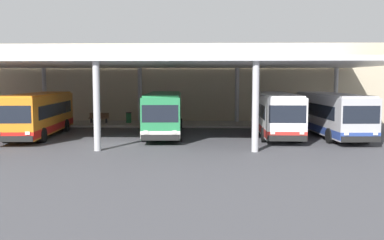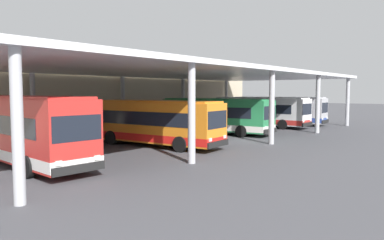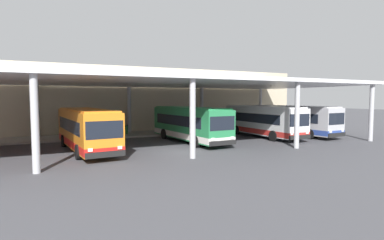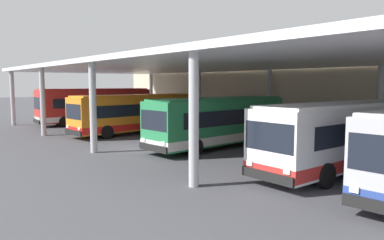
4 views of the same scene
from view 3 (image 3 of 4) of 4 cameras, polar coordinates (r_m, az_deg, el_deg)
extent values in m
plane|color=#47474C|center=(22.76, -2.71, -6.00)|extent=(200.00, 200.00, 0.00)
cube|color=#A39E93|center=(33.74, -10.75, -2.63)|extent=(42.00, 4.50, 0.18)
cube|color=#C1B293|center=(36.65, -12.20, 3.72)|extent=(48.00, 1.60, 7.64)
cube|color=silver|center=(27.58, -7.37, 6.99)|extent=(40.00, 17.00, 0.30)
cylinder|color=#B2B2B7|center=(18.09, -27.14, -0.67)|extent=(0.40, 0.40, 5.25)
cylinder|color=#B2B2B7|center=(34.06, -26.80, 1.35)|extent=(0.40, 0.40, 5.25)
cylinder|color=#B2B2B7|center=(20.19, 0.11, 0.23)|extent=(0.40, 0.40, 5.25)
cylinder|color=#B2B2B7|center=(35.23, -11.57, 1.78)|extent=(0.40, 0.40, 5.25)
cylinder|color=#B2B2B7|center=(25.68, 18.92, 0.83)|extent=(0.40, 0.40, 5.25)
cylinder|color=#B2B2B7|center=(38.63, 1.82, 2.05)|extent=(0.40, 0.40, 5.25)
cylinder|color=#B2B2B7|center=(32.90, 30.34, 1.15)|extent=(0.40, 0.40, 5.25)
cylinder|color=#B2B2B7|center=(43.77, 12.56, 2.19)|extent=(0.40, 0.40, 5.25)
cube|color=orange|center=(24.46, -19.03, -1.50)|extent=(3.32, 10.57, 2.70)
cube|color=red|center=(24.58, -18.97, -3.82)|extent=(3.34, 10.59, 0.50)
cube|color=black|center=(24.58, -19.11, -0.77)|extent=(3.21, 8.70, 0.90)
cube|color=black|center=(19.44, -15.91, -1.78)|extent=(2.30, 0.30, 1.10)
cube|color=black|center=(19.56, -15.76, -6.18)|extent=(2.45, 0.35, 0.36)
cube|color=orange|center=(24.37, -19.10, 1.80)|extent=(3.09, 10.14, 0.12)
cube|color=yellow|center=(19.40, -15.98, 0.64)|extent=(1.75, 0.26, 0.28)
cube|color=white|center=(19.30, -18.37, -5.32)|extent=(0.29, 0.10, 0.20)
cube|color=white|center=(19.76, -13.25, -5.00)|extent=(0.29, 0.10, 0.20)
cylinder|color=black|center=(21.24, -20.39, -5.61)|extent=(0.36, 1.02, 1.00)
cylinder|color=black|center=(21.81, -14.03, -5.23)|extent=(0.36, 1.02, 1.00)
cylinder|color=black|center=(27.19, -22.75, -3.60)|extent=(0.36, 1.02, 1.00)
cylinder|color=black|center=(27.63, -17.71, -3.36)|extent=(0.36, 1.02, 1.00)
cube|color=#28844C|center=(28.01, -0.49, -0.60)|extent=(3.11, 10.53, 2.70)
cube|color=white|center=(28.11, -0.49, -2.63)|extent=(3.13, 10.55, 0.50)
cube|color=black|center=(28.12, -0.64, 0.03)|extent=(3.04, 8.66, 0.90)
cube|color=black|center=(23.64, 5.62, -0.63)|extent=(2.30, 0.26, 1.10)
cube|color=black|center=(23.74, 5.72, -4.26)|extent=(2.46, 0.30, 0.36)
cube|color=#2A8B50|center=(27.93, -0.49, 2.28)|extent=(2.88, 10.10, 0.12)
cube|color=yellow|center=(23.61, 5.59, 1.36)|extent=(1.75, 0.22, 0.28)
cube|color=white|center=(23.19, 3.89, -3.57)|extent=(0.28, 0.10, 0.20)
cube|color=white|center=(24.22, 7.45, -3.27)|extent=(0.28, 0.10, 0.20)
cylinder|color=black|center=(24.76, 0.68, -4.01)|extent=(0.34, 1.01, 1.00)
cylinder|color=black|center=(26.07, 5.34, -3.62)|extent=(0.34, 1.01, 1.00)
cylinder|color=black|center=(30.12, -5.19, -2.58)|extent=(0.34, 1.01, 1.00)
cylinder|color=black|center=(31.21, -1.09, -2.34)|extent=(0.34, 1.01, 1.00)
cube|color=white|center=(32.46, 12.88, -0.06)|extent=(2.66, 10.44, 2.70)
cube|color=red|center=(32.55, 12.85, -1.82)|extent=(2.68, 10.46, 0.50)
cube|color=black|center=(32.56, 12.72, 0.48)|extent=(2.67, 8.57, 0.90)
cube|color=black|center=(28.59, 19.30, -0.03)|extent=(2.30, 0.15, 1.10)
cube|color=black|center=(28.67, 19.36, -3.03)|extent=(2.45, 0.20, 0.36)
cube|color=white|center=(32.39, 12.92, 2.43)|extent=(2.45, 10.02, 0.12)
cube|color=yellow|center=(28.57, 19.30, 1.61)|extent=(1.75, 0.15, 0.28)
cube|color=white|center=(28.01, 18.05, -2.44)|extent=(0.28, 0.08, 0.20)
cube|color=white|center=(29.27, 20.61, -2.23)|extent=(0.28, 0.08, 0.20)
cylinder|color=black|center=(29.32, 14.87, -2.88)|extent=(0.30, 1.00, 1.00)
cylinder|color=black|center=(30.96, 18.34, -2.59)|extent=(0.30, 1.00, 1.00)
cylinder|color=black|center=(34.15, 8.25, -1.82)|extent=(0.30, 1.00, 1.00)
cylinder|color=black|center=(35.56, 11.54, -1.63)|extent=(0.30, 1.00, 1.00)
cube|color=#B7B7BC|center=(34.94, 18.25, 0.12)|extent=(3.18, 10.54, 2.70)
cube|color=#2D4799|center=(35.02, 18.21, -1.51)|extent=(3.20, 10.56, 0.50)
cube|color=black|center=(35.02, 18.07, 0.62)|extent=(3.09, 8.68, 0.90)
cube|color=black|center=(31.74, 25.22, 0.19)|extent=(2.30, 0.27, 1.10)
cube|color=black|center=(31.82, 25.27, -2.51)|extent=(2.46, 0.32, 0.36)
cube|color=silver|center=(34.88, 18.30, 2.43)|extent=(2.95, 10.11, 0.12)
cube|color=yellow|center=(31.72, 25.22, 1.68)|extent=(1.75, 0.23, 0.28)
cube|color=white|center=(31.05, 24.33, -1.99)|extent=(0.28, 0.10, 0.20)
cube|color=white|center=(32.53, 26.18, -1.78)|extent=(0.28, 0.10, 0.20)
cylinder|color=black|center=(32.04, 21.05, -2.44)|extent=(0.35, 1.02, 1.00)
cylinder|color=black|center=(33.98, 23.65, -2.15)|extent=(0.35, 1.02, 1.00)
cylinder|color=black|center=(36.14, 13.52, -1.57)|extent=(0.35, 1.02, 1.00)
cylinder|color=black|center=(37.86, 16.20, -1.37)|extent=(0.35, 1.02, 1.00)
cube|color=brown|center=(32.91, -16.77, -1.95)|extent=(1.80, 0.44, 0.08)
cube|color=brown|center=(33.08, -16.84, -1.49)|extent=(1.80, 0.06, 0.44)
cube|color=#2D2D33|center=(32.82, -17.97, -2.38)|extent=(0.10, 0.36, 0.45)
cube|color=#2D2D33|center=(33.05, -15.57, -2.29)|extent=(0.10, 0.36, 0.45)
cylinder|color=#236638|center=(33.65, -12.20, -1.74)|extent=(0.48, 0.48, 0.90)
cylinder|color=black|center=(33.60, -12.21, -0.91)|extent=(0.52, 0.52, 0.08)
camera|label=1|loc=(16.92, 87.33, 1.08)|focal=40.16mm
camera|label=2|loc=(16.63, -95.46, -1.01)|focal=34.92mm
camera|label=4|loc=(30.49, 46.44, 2.91)|focal=34.20mm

